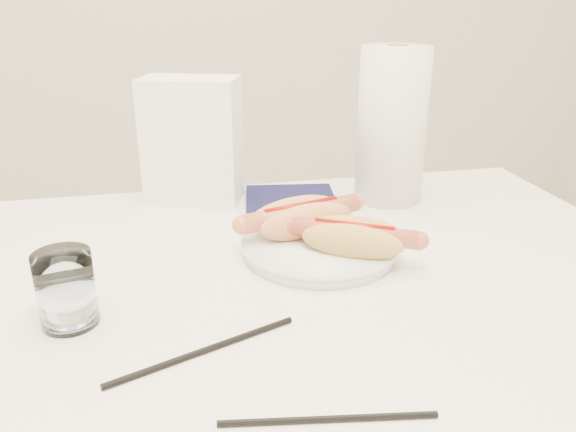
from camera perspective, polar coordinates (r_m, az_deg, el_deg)
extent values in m
cube|color=white|center=(0.73, -4.62, -8.77)|extent=(1.20, 0.80, 0.04)
cylinder|color=silver|center=(1.36, 17.47, -12.33)|extent=(0.04, 0.04, 0.71)
cylinder|color=white|center=(0.80, 3.20, -3.25)|extent=(0.25, 0.25, 0.02)
ellipsoid|color=#EF9B5F|center=(0.80, 1.91, -0.53)|extent=(0.15, 0.08, 0.05)
ellipsoid|color=#EF9B5F|center=(0.83, 0.75, 0.26)|extent=(0.15, 0.08, 0.05)
ellipsoid|color=#EF9B5F|center=(0.82, 1.31, -0.88)|extent=(0.14, 0.09, 0.03)
cylinder|color=#CF6749|center=(0.81, 1.32, 0.28)|extent=(0.19, 0.08, 0.03)
cylinder|color=#990A05|center=(0.81, 1.33, 1.05)|extent=(0.11, 0.04, 0.01)
ellipsoid|color=#D8AB54|center=(0.75, 6.42, -2.56)|extent=(0.14, 0.10, 0.05)
ellipsoid|color=#D8AB54|center=(0.78, 6.88, -1.64)|extent=(0.14, 0.10, 0.05)
ellipsoid|color=#D8AB54|center=(0.77, 6.62, -2.83)|extent=(0.13, 0.11, 0.03)
cylinder|color=#C15844|center=(0.76, 6.68, -1.69)|extent=(0.16, 0.11, 0.03)
cylinder|color=#990A05|center=(0.76, 6.71, -0.95)|extent=(0.10, 0.06, 0.01)
cylinder|color=white|center=(0.67, -21.43, -6.86)|extent=(0.06, 0.06, 0.09)
cylinder|color=black|center=(0.61, -8.40, -13.23)|extent=(0.20, 0.08, 0.01)
cylinder|color=black|center=(0.52, 4.08, -19.70)|extent=(0.19, 0.03, 0.01)
cube|color=white|center=(0.99, -9.59, 7.47)|extent=(0.18, 0.14, 0.21)
cube|color=#121138|center=(0.99, 0.29, 1.53)|extent=(0.18, 0.18, 0.01)
cylinder|color=white|center=(0.99, 10.39, 8.92)|extent=(0.14, 0.14, 0.26)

